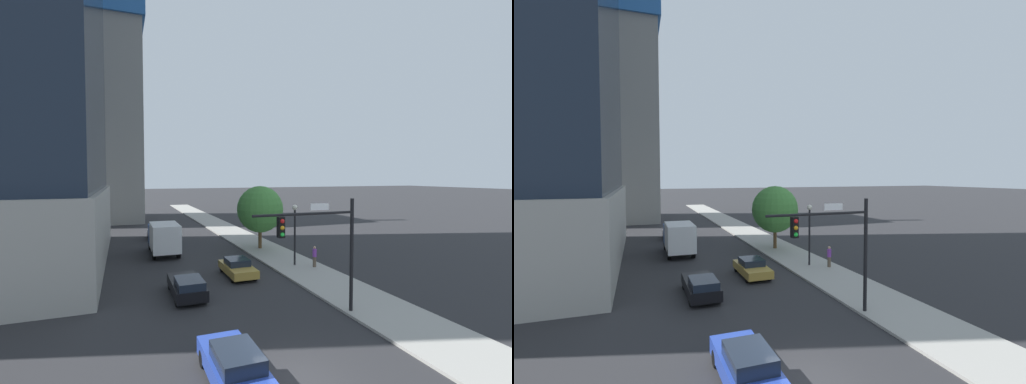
% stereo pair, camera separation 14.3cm
% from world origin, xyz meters
% --- Properties ---
extents(ground_plane, '(400.00, 400.00, 0.00)m').
position_xyz_m(ground_plane, '(0.00, 0.00, 0.00)').
color(ground_plane, '#28282B').
extents(sidewalk, '(4.35, 120.00, 0.15)m').
position_xyz_m(sidewalk, '(7.67, 20.00, 0.07)').
color(sidewalk, '#9E9B93').
rests_on(sidewalk, ground).
extents(construction_building, '(16.48, 16.92, 44.92)m').
position_xyz_m(construction_building, '(-10.33, 54.26, 19.01)').
color(construction_building, gray).
rests_on(construction_building, ground).
extents(traffic_light_pole, '(5.94, 0.48, 6.24)m').
position_xyz_m(traffic_light_pole, '(3.98, 4.72, 4.36)').
color(traffic_light_pole, black).
rests_on(traffic_light_pole, sidewalk).
extents(street_lamp, '(0.44, 0.44, 5.06)m').
position_xyz_m(street_lamp, '(7.57, 14.84, 3.52)').
color(street_lamp, black).
rests_on(street_lamp, sidewalk).
extents(street_tree, '(4.79, 4.79, 6.42)m').
position_xyz_m(street_tree, '(7.38, 22.29, 4.17)').
color(street_tree, brown).
rests_on(street_tree, sidewalk).
extents(car_white, '(1.75, 4.12, 1.47)m').
position_xyz_m(car_white, '(-2.17, 32.51, 0.74)').
color(car_white, silver).
rests_on(car_white, ground).
extents(car_blue, '(1.81, 4.48, 1.50)m').
position_xyz_m(car_blue, '(-2.17, 0.58, 0.75)').
color(car_blue, '#233D9E').
rests_on(car_blue, ground).
extents(car_black, '(1.86, 4.78, 1.41)m').
position_xyz_m(car_black, '(-2.17, 10.55, 0.72)').
color(car_black, black).
rests_on(car_black, ground).
extents(car_gold, '(1.91, 4.38, 1.33)m').
position_xyz_m(car_gold, '(2.24, 13.90, 0.66)').
color(car_gold, '#AD8938').
rests_on(car_gold, ground).
extents(box_truck, '(2.50, 6.65, 3.07)m').
position_xyz_m(box_truck, '(-2.17, 23.52, 1.73)').
color(box_truck, '#1E4799').
rests_on(box_truck, ground).
extents(pedestrian_purple_shirt, '(0.34, 0.34, 1.70)m').
position_xyz_m(pedestrian_purple_shirt, '(8.79, 13.67, 1.02)').
color(pedestrian_purple_shirt, brown).
rests_on(pedestrian_purple_shirt, sidewalk).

